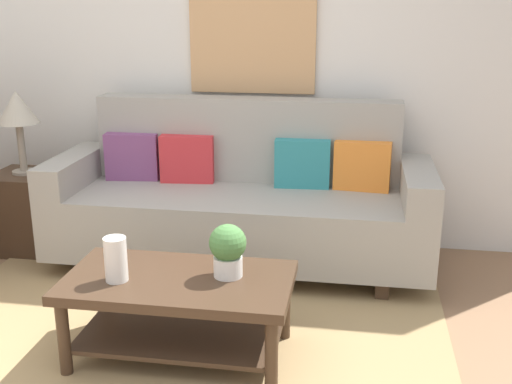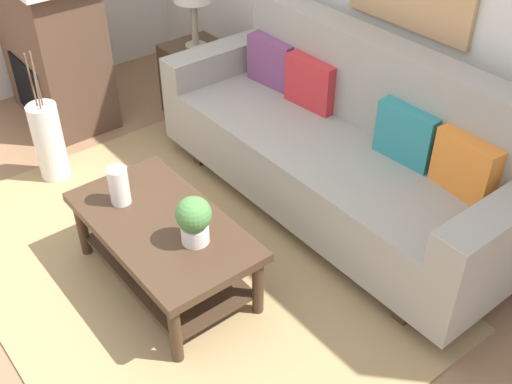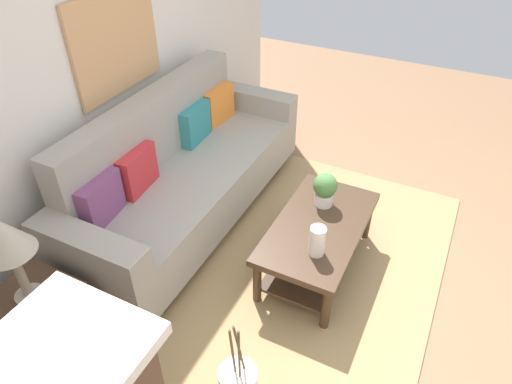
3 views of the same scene
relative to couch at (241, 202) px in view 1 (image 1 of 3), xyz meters
name	(u,v)px [view 1 (image 1 of 3)]	position (x,y,z in m)	size (l,w,h in m)	color
wall_back	(232,53)	(-0.16, 0.54, 0.92)	(5.13, 0.10, 2.70)	silver
area_rug	(173,342)	(-0.16, -1.09, -0.43)	(2.85, 2.02, 0.01)	#A38456
couch	(241,202)	(0.00, 0.00, 0.00)	(2.45, 0.84, 1.08)	gray
throw_pillow_plum	(132,156)	(-0.78, 0.12, 0.25)	(0.36, 0.12, 0.32)	#7A4270
throw_pillow_crimson	(187,159)	(-0.39, 0.12, 0.25)	(0.36, 0.12, 0.32)	red
throw_pillow_teal	(302,163)	(0.39, 0.12, 0.25)	(0.36, 0.12, 0.32)	teal
throw_pillow_orange	(362,166)	(0.78, 0.12, 0.25)	(0.36, 0.12, 0.32)	orange
coffee_table	(179,299)	(-0.08, -1.20, -0.12)	(1.10, 0.60, 0.43)	#422D1E
tabletop_vase	(116,259)	(-0.36, -1.28, 0.11)	(0.11, 0.11, 0.22)	white
potted_plant_tabletop	(228,249)	(0.15, -1.15, 0.14)	(0.18, 0.18, 0.26)	white
side_table	(29,211)	(-1.53, 0.01, -0.15)	(0.44, 0.44, 0.56)	#422D1E
table_lamp	(17,111)	(-1.53, 0.01, 0.56)	(0.28, 0.28, 0.57)	gray
framed_painting	(252,40)	(0.00, 0.47, 1.02)	(0.87, 0.03, 0.72)	tan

